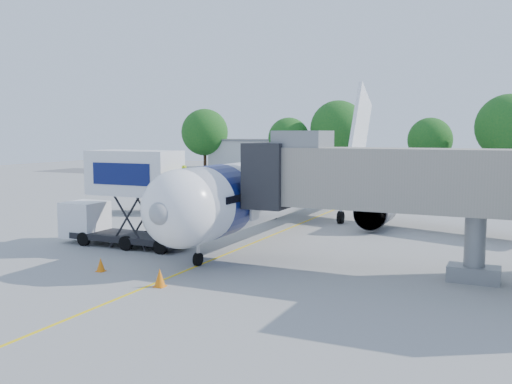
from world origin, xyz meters
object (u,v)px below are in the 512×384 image
at_px(aircraft, 298,183).
at_px(catering_hiloader, 125,198).
at_px(jet_bridge, 373,179).
at_px(ground_tug, 81,300).

height_order(aircraft, catering_hiloader, aircraft).
bearing_deg(aircraft, jet_bridge, -54.30).
xyz_separation_m(aircraft, jet_bridge, (7.99, -11.12, 1.39)).
height_order(aircraft, ground_tug, aircraft).
relative_size(jet_bridge, ground_tug, 3.34).
relative_size(aircraft, catering_hiloader, 4.44).
bearing_deg(jet_bridge, aircraft, 125.70).
bearing_deg(aircraft, ground_tug, -88.45).
height_order(jet_bridge, ground_tug, jet_bridge).
bearing_deg(jet_bridge, catering_hiloader, -179.99).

